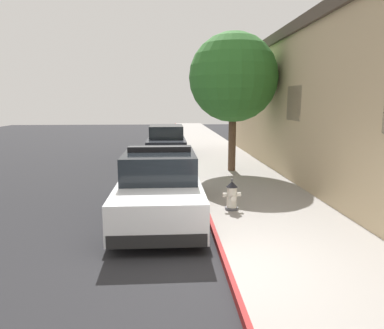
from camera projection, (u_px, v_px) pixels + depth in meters
ground_plane at (86, 169)px, 15.36m from camera, size 30.89×60.00×0.20m
sidewalk_pavement at (226, 164)px, 15.72m from camera, size 3.08×60.00×0.14m
curb_painted_edge at (190, 164)px, 15.61m from camera, size 0.08×60.00×0.14m
police_cruiser at (160, 186)px, 8.61m from camera, size 1.94×4.84×1.68m
parked_car_silver_ahead at (166, 142)px, 18.34m from camera, size 1.94×4.84×1.56m
fire_hydrant at (232, 196)px, 8.72m from camera, size 0.44×0.40×0.76m
street_tree at (233, 78)px, 13.27m from camera, size 3.26×3.26×5.10m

